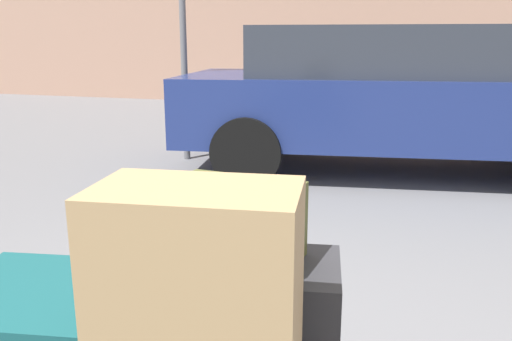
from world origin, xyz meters
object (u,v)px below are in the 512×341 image
Objects in this scene: suitcase_tan_center at (200,341)px; suitcase_teal_front_right at (47,328)px; duffel_bag_charcoal_rear_left at (231,319)px; no_parking_sign at (183,21)px; parked_car at (395,95)px; duffel_bag_olive_topmost_pile at (230,224)px.

suitcase_teal_front_right is (-0.59, 0.23, -0.21)m from suitcase_tan_center.
duffel_bag_charcoal_rear_left reaches higher than suitcase_teal_front_right.
duffel_bag_charcoal_rear_left is 1.13× the size of suitcase_teal_front_right.
no_parking_sign is (-2.01, 4.33, 0.81)m from suitcase_tan_center.
no_parking_sign is (-2.21, -0.15, 0.72)m from parked_car.
no_parking_sign is (-1.95, 3.97, 0.97)m from duffel_bag_charcoal_rear_left.
duffel_bag_charcoal_rear_left is 0.25× the size of no_parking_sign.
no_parking_sign reaches higher than duffel_bag_charcoal_rear_left.
duffel_bag_charcoal_rear_left is 0.55m from suitcase_teal_front_right.
duffel_bag_olive_topmost_pile is at bearing 80.47° from duffel_bag_charcoal_rear_left.
no_parking_sign reaches higher than parked_car.
suitcase_tan_center is 0.67m from suitcase_teal_front_right.
suitcase_teal_front_right is 4.33m from parked_car.
suitcase_tan_center is (0.06, -0.36, 0.16)m from duffel_bag_charcoal_rear_left.
duffel_bag_charcoal_rear_left is 1.69× the size of duffel_bag_olive_topmost_pile.
suitcase_tan_center is 0.15× the size of parked_car.
duffel_bag_olive_topmost_pile reaches higher than duffel_bag_charcoal_rear_left.
suitcase_tan_center is 1.26× the size of suitcase_teal_front_right.
suitcase_tan_center is at bearing -90.09° from duffel_bag_charcoal_rear_left.
duffel_bag_olive_topmost_pile is at bearing 91.94° from suitcase_tan_center.
no_parking_sign is at bearing 122.86° from duffel_bag_olive_topmost_pile.
parked_car is at bearing 93.13° from duffel_bag_olive_topmost_pile.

